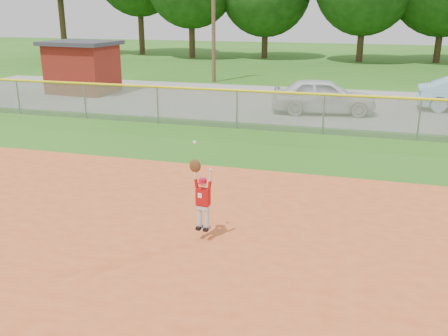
% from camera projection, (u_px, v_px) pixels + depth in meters
% --- Properties ---
extents(ground, '(120.00, 120.00, 0.00)m').
position_uv_depth(ground, '(272.00, 256.00, 9.60)').
color(ground, '#275A14').
rests_on(ground, ground).
extents(parking_strip, '(44.00, 10.00, 0.03)m').
position_uv_depth(parking_strip, '(334.00, 105.00, 24.22)').
color(parking_strip, gray).
rests_on(parking_strip, ground).
extents(car_white_a, '(4.76, 2.45, 1.55)m').
position_uv_depth(car_white_a, '(324.00, 96.00, 22.08)').
color(car_white_a, silver).
rests_on(car_white_a, parking_strip).
extents(utility_shed, '(3.98, 3.22, 2.81)m').
position_uv_depth(utility_shed, '(82.00, 67.00, 27.17)').
color(utility_shed, '#63160E').
rests_on(utility_shed, ground).
extents(outfield_fence, '(40.06, 0.10, 1.55)m').
position_uv_depth(outfield_fence, '(324.00, 111.00, 18.47)').
color(outfield_fence, gray).
rests_on(outfield_fence, ground).
extents(power_lines, '(19.40, 0.24, 9.00)m').
position_uv_depth(power_lines, '(366.00, 5.00, 28.00)').
color(power_lines, '#4C3823').
rests_on(power_lines, ground).
extents(ballplayer, '(0.49, 0.22, 1.84)m').
position_uv_depth(ballplayer, '(202.00, 196.00, 9.91)').
color(ballplayer, silver).
rests_on(ballplayer, ground).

